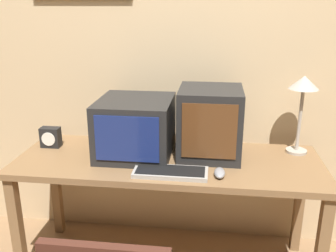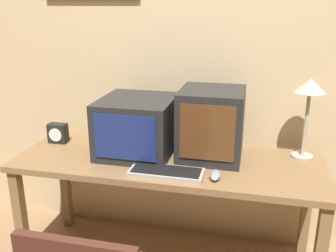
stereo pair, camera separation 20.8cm
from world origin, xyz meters
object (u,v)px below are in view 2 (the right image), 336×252
object	(u,v)px
desk_clock	(58,133)
desk_lamp	(309,95)
mouse_near_keyboard	(215,175)
monitor_left	(137,126)
keyboard_main	(166,172)
monitor_right	(211,124)

from	to	relation	value
desk_clock	desk_lamp	xyz separation A→B (m)	(1.49, 0.10, 0.31)
mouse_near_keyboard	desk_clock	world-z (taller)	desk_clock
mouse_near_keyboard	desk_lamp	distance (m)	0.69
monitor_left	mouse_near_keyboard	distance (m)	0.57
desk_clock	desk_lamp	bearing A→B (deg)	3.75
keyboard_main	mouse_near_keyboard	size ratio (longest dim) A/B	3.31
monitor_right	desk_lamp	xyz separation A→B (m)	(0.52, 0.10, 0.17)
monitor_left	desk_lamp	distance (m)	0.98
monitor_right	mouse_near_keyboard	distance (m)	0.34
monitor_right	keyboard_main	distance (m)	0.40
monitor_left	desk_clock	xyz separation A→B (m)	(-0.54, 0.04, -0.10)
keyboard_main	desk_clock	size ratio (longest dim) A/B	3.14
monitor_left	keyboard_main	bearing A→B (deg)	-47.60
monitor_left	keyboard_main	world-z (taller)	monitor_left
mouse_near_keyboard	desk_lamp	world-z (taller)	desk_lamp
keyboard_main	desk_clock	world-z (taller)	desk_clock
monitor_left	desk_clock	distance (m)	0.56
monitor_left	desk_lamp	world-z (taller)	desk_lamp
desk_clock	monitor_left	bearing A→B (deg)	-4.15
monitor_right	monitor_left	bearing A→B (deg)	-175.18
desk_lamp	keyboard_main	bearing A→B (deg)	-150.90
monitor_right	desk_lamp	bearing A→B (deg)	11.04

